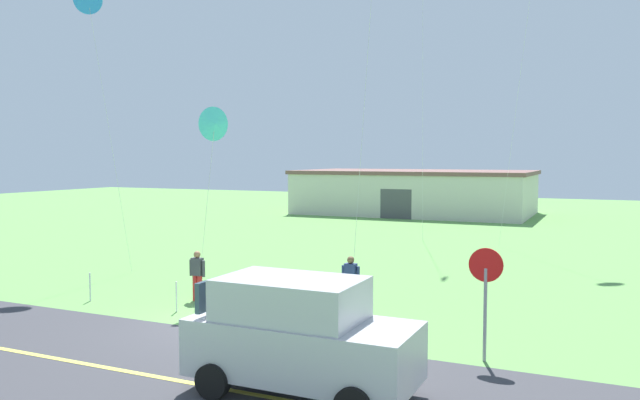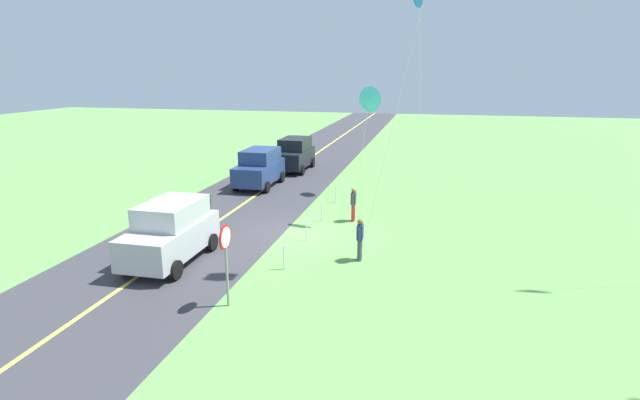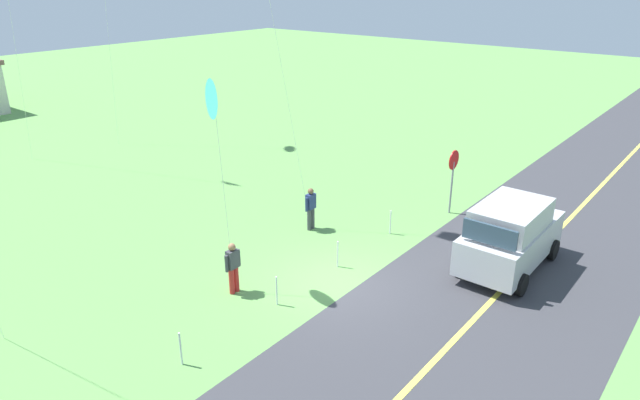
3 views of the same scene
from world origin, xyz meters
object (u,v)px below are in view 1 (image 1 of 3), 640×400
object	(u,v)px
car_suv_foreground	(299,334)
person_adult_near	(351,281)
stop_sign	(486,282)
kite_blue_mid	(215,124)
warehouse_distant	(415,192)
person_adult_companion	(197,274)
kite_yellow_high	(88,1)

from	to	relation	value
car_suv_foreground	person_adult_near	world-z (taller)	car_suv_foreground
person_adult_near	car_suv_foreground	bearing A→B (deg)	125.44
stop_sign	person_adult_near	size ratio (longest dim) A/B	1.60
stop_sign	person_adult_near	distance (m)	5.70
kite_blue_mid	warehouse_distant	distance (m)	33.05
car_suv_foreground	warehouse_distant	world-z (taller)	warehouse_distant
person_adult_companion	kite_yellow_high	bearing A→B (deg)	160.49
person_adult_companion	car_suv_foreground	bearing A→B (deg)	-41.73
person_adult_companion	kite_blue_mid	world-z (taller)	kite_blue_mid
stop_sign	warehouse_distant	world-z (taller)	warehouse_distant
person_adult_companion	kite_blue_mid	bearing A→B (deg)	65.85
car_suv_foreground	stop_sign	world-z (taller)	stop_sign
car_suv_foreground	person_adult_near	size ratio (longest dim) A/B	2.75
stop_sign	person_adult_companion	bearing A→B (deg)	166.56
person_adult_companion	warehouse_distant	bearing A→B (deg)	94.10
person_adult_near	person_adult_companion	world-z (taller)	same
kite_blue_mid	warehouse_distant	bearing A→B (deg)	95.07
kite_yellow_high	stop_sign	bearing A→B (deg)	-15.81
person_adult_companion	kite_yellow_high	distance (m)	11.87
person_adult_near	warehouse_distant	size ratio (longest dim) A/B	0.09
car_suv_foreground	kite_yellow_high	size ratio (longest dim) A/B	0.40
car_suv_foreground	person_adult_near	bearing A→B (deg)	103.80
car_suv_foreground	person_adult_companion	xyz separation A→B (m)	(-6.48, 5.70, -0.29)
kite_yellow_high	person_adult_companion	bearing A→B (deg)	-19.12
person_adult_companion	kite_yellow_high	world-z (taller)	kite_yellow_high
kite_blue_mid	car_suv_foreground	bearing A→B (deg)	-45.67
stop_sign	kite_blue_mid	world-z (taller)	kite_blue_mid
kite_yellow_high	warehouse_distant	world-z (taller)	kite_yellow_high
kite_blue_mid	kite_yellow_high	xyz separation A→B (m)	(-6.79, 1.61, 4.92)
person_adult_near	kite_blue_mid	size ratio (longest dim) A/B	0.26
person_adult_near	kite_yellow_high	xyz separation A→B (m)	(-11.33, 1.21, 9.67)
person_adult_near	person_adult_companion	distance (m)	4.93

